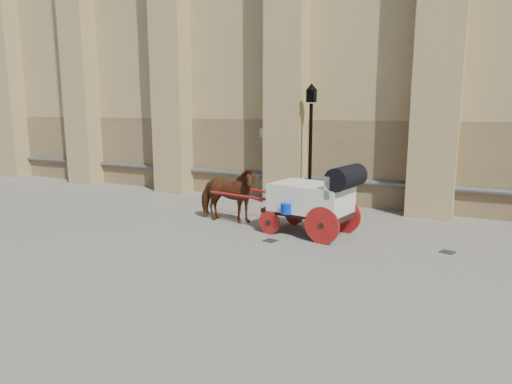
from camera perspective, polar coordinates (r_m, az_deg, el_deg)
The scene contains 6 objects.
ground at distance 13.25m, azimuth 1.52°, elevation -4.48°, with size 90.00×90.00×0.00m, color #6C6459.
horse at distance 13.75m, azimuth -3.67°, elevation -0.31°, with size 0.92×2.01×1.70m, color maroon.
carriage at distance 12.38m, azimuth 7.46°, elevation -0.59°, with size 4.61×1.88×1.96m.
street_lamp at distance 15.64m, azimuth 6.82°, elevation 6.14°, with size 0.40×0.40×4.23m.
drain_grate_near at distance 11.95m, azimuth 1.79°, elevation -6.10°, with size 0.32×0.32×0.01m, color black.
drain_grate_far at distance 11.96m, azimuth 22.82°, elevation -6.93°, with size 0.32×0.32×0.01m, color black.
Camera 1 is at (5.43, -11.60, 3.40)m, focal length 32.00 mm.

